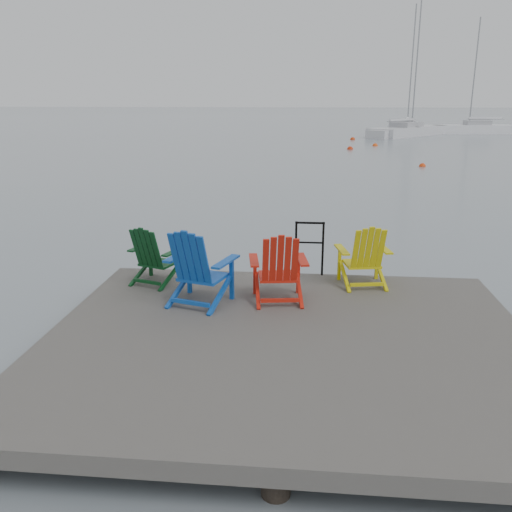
# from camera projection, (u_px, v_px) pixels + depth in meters

# --- Properties ---
(ground) EXTENTS (400.00, 400.00, 0.00)m
(ground) POSITION_uv_depth(u_px,v_px,m) (287.00, 372.00, 6.83)
(ground) COLOR slate
(ground) RESTS_ON ground
(dock) EXTENTS (6.00, 5.00, 1.40)m
(dock) POSITION_uv_depth(u_px,v_px,m) (287.00, 347.00, 6.73)
(dock) COLOR #2D2A28
(dock) RESTS_ON ground
(handrail) EXTENTS (0.48, 0.04, 0.90)m
(handrail) POSITION_uv_depth(u_px,v_px,m) (309.00, 243.00, 8.85)
(handrail) COLOR black
(handrail) RESTS_ON dock
(chair_green) EXTENTS (0.89, 0.85, 0.93)m
(chair_green) POSITION_uv_depth(u_px,v_px,m) (154.00, 255.00, 8.44)
(chair_green) COLOR #0A3816
(chair_green) RESTS_ON dock
(chair_blue) EXTENTS (1.04, 0.99, 1.11)m
(chair_blue) POSITION_uv_depth(u_px,v_px,m) (198.00, 266.00, 7.56)
(chair_blue) COLOR #1048A8
(chair_blue) RESTS_ON dock
(chair_red) EXTENTS (0.90, 0.85, 1.03)m
(chair_red) POSITION_uv_depth(u_px,v_px,m) (279.00, 267.00, 7.67)
(chair_red) COLOR red
(chair_red) RESTS_ON dock
(chair_yellow) EXTENTS (0.88, 0.83, 0.98)m
(chair_yellow) POSITION_uv_depth(u_px,v_px,m) (365.00, 255.00, 8.33)
(chair_yellow) COLOR #CDC00B
(chair_yellow) RESTS_ON dock
(sailboat_near) EXTENTS (3.79, 8.93, 11.93)m
(sailboat_near) POSITION_uv_depth(u_px,v_px,m) (407.00, 130.00, 52.42)
(sailboat_near) COLOR white
(sailboat_near) RESTS_ON ground
(sailboat_mid) EXTENTS (8.32, 9.67, 13.82)m
(sailboat_mid) POSITION_uv_depth(u_px,v_px,m) (408.00, 132.00, 49.22)
(sailboat_mid) COLOR silver
(sailboat_mid) RESTS_ON ground
(sailboat_far) EXTENTS (7.86, 2.60, 10.76)m
(sailboat_far) POSITION_uv_depth(u_px,v_px,m) (473.00, 130.00, 52.46)
(sailboat_far) COLOR white
(sailboat_far) RESTS_ON ground
(buoy_a) EXTENTS (0.34, 0.34, 0.34)m
(buoy_a) POSITION_uv_depth(u_px,v_px,m) (422.00, 166.00, 27.26)
(buoy_a) COLOR red
(buoy_a) RESTS_ON ground
(buoy_b) EXTENTS (0.41, 0.41, 0.41)m
(buoy_b) POSITION_uv_depth(u_px,v_px,m) (350.00, 149.00, 36.31)
(buoy_b) COLOR red
(buoy_b) RESTS_ON ground
(buoy_c) EXTENTS (0.37, 0.37, 0.37)m
(buoy_c) POSITION_uv_depth(u_px,v_px,m) (375.00, 146.00, 38.92)
(buoy_c) COLOR #ED490D
(buoy_c) RESTS_ON ground
(buoy_d) EXTENTS (0.41, 0.41, 0.41)m
(buoy_d) POSITION_uv_depth(u_px,v_px,m) (353.00, 140.00, 44.68)
(buoy_d) COLOR red
(buoy_d) RESTS_ON ground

